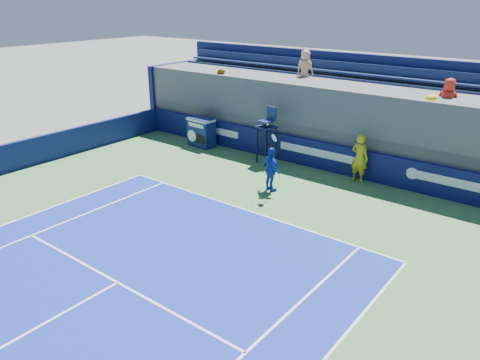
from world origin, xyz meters
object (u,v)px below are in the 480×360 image
Objects in this scene: ball_person at (360,158)px; umpire_chair at (267,129)px; tennis_player at (271,169)px; match_clock at (201,132)px.

umpire_chair is at bearing 11.52° from ball_person.
umpire_chair is 3.25m from tennis_player.
ball_person is at bearing 5.57° from umpire_chair.
tennis_player is at bearing 59.43° from ball_person.
match_clock is 6.38m from tennis_player.
ball_person is 0.75× the size of tennis_player.
tennis_player is (-2.16, -2.92, -0.11)m from ball_person.
umpire_chair is (-4.10, -0.40, 0.56)m from ball_person.
umpire_chair reaches higher than match_clock.
tennis_player is at bearing -52.39° from umpire_chair.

